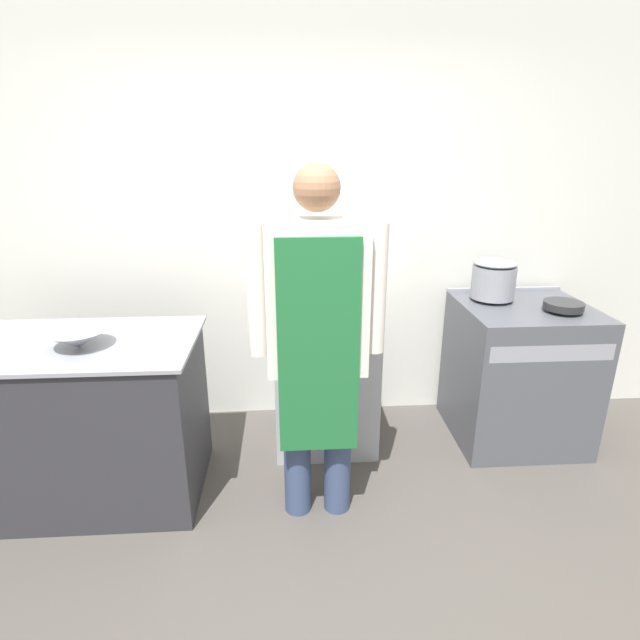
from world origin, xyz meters
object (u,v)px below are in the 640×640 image
(fridge_unit, at_px, (325,379))
(person_cook, at_px, (317,331))
(stove, at_px, (518,372))
(stock_pot, at_px, (494,279))
(saute_pan, at_px, (564,305))
(mixing_bowl, at_px, (78,339))

(fridge_unit, relative_size, person_cook, 0.47)
(stove, distance_m, stock_pot, 0.64)
(stock_pot, xyz_separation_m, saute_pan, (0.34, -0.26, -0.10))
(fridge_unit, distance_m, person_cook, 0.95)
(fridge_unit, distance_m, saute_pan, 1.54)
(stock_pot, bearing_deg, mixing_bowl, -165.08)
(stove, bearing_deg, fridge_unit, 177.13)
(stove, bearing_deg, stock_pot, 143.73)
(stove, distance_m, person_cook, 1.61)
(stove, height_order, saute_pan, saute_pan)
(mixing_bowl, distance_m, stock_pot, 2.45)
(stove, height_order, stock_pot, stock_pot)
(person_cook, distance_m, saute_pan, 1.61)
(mixing_bowl, bearing_deg, stock_pot, 14.92)
(mixing_bowl, bearing_deg, stove, 11.09)
(fridge_unit, distance_m, stock_pot, 1.26)
(person_cook, relative_size, mixing_bowl, 6.09)
(person_cook, xyz_separation_m, mixing_bowl, (-1.19, 0.16, -0.07))
(saute_pan, bearing_deg, person_cook, -160.59)
(stock_pot, bearing_deg, fridge_unit, -176.44)
(stove, relative_size, fridge_unit, 1.12)
(person_cook, distance_m, mixing_bowl, 1.20)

